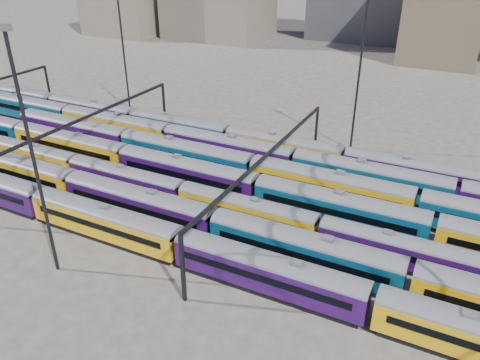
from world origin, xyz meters
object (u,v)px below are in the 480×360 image
at_px(rake_0, 268,269).
at_px(rake_1, 73,183).
at_px(rake_2, 182,192).
at_px(mast_2, 32,151).

relative_size(rake_0, rake_1, 1.12).
relative_size(rake_0, rake_2, 1.30).
height_order(rake_2, mast_2, mast_2).
bearing_deg(mast_2, rake_0, 17.88).
xyz_separation_m(rake_0, rake_1, (-30.59, 5.00, 0.12)).
relative_size(rake_1, mast_2, 5.06).
bearing_deg(rake_0, rake_1, 170.72).
bearing_deg(rake_1, rake_0, -9.28).
distance_m(rake_0, mast_2, 25.44).
bearing_deg(mast_2, rake_1, 126.53).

